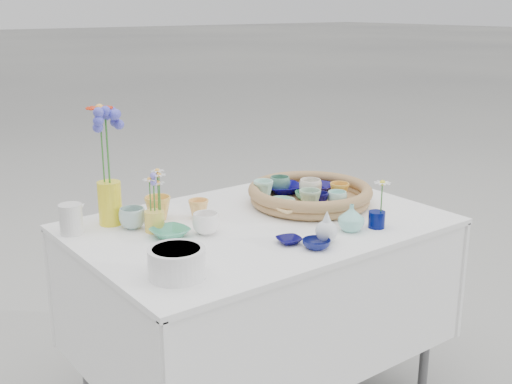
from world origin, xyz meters
TOP-DOWN VIEW (x-y plane):
  - wicker_tray at (0.28, 0.05)m, footprint 0.47×0.47m
  - tray_ceramic_0 at (0.26, 0.18)m, footprint 0.18×0.18m
  - tray_ceramic_1 at (0.39, 0.12)m, footprint 0.15×0.15m
  - tray_ceramic_2 at (0.36, -0.02)m, footprint 0.09×0.09m
  - tray_ceramic_3 at (0.28, 0.06)m, footprint 0.13×0.13m
  - tray_ceramic_4 at (0.20, -0.04)m, footprint 0.08×0.08m
  - tray_ceramic_5 at (0.13, 0.04)m, footprint 0.11×0.11m
  - tray_ceramic_6 at (0.15, 0.17)m, footprint 0.08×0.08m
  - tray_ceramic_7 at (0.31, 0.08)m, footprint 0.09×0.09m
  - tray_ceramic_8 at (0.38, 0.16)m, footprint 0.09×0.09m
  - tray_ceramic_9 at (0.25, -0.04)m, footprint 0.07×0.07m
  - tray_ceramic_10 at (0.12, -0.02)m, footprint 0.12×0.12m
  - tray_ceramic_11 at (0.30, -0.07)m, footprint 0.07×0.07m
  - tray_ceramic_12 at (0.25, 0.20)m, footprint 0.09×0.09m
  - loose_ceramic_0 at (-0.27, 0.24)m, footprint 0.12×0.12m
  - loose_ceramic_1 at (-0.15, 0.17)m, footprint 0.09×0.09m
  - loose_ceramic_2 at (-0.33, 0.06)m, footprint 0.14×0.14m
  - loose_ceramic_3 at (-0.22, 0.01)m, footprint 0.12×0.12m
  - loose_ceramic_4 at (-0.05, -0.22)m, footprint 0.09×0.09m
  - loose_ceramic_5 at (-0.39, 0.21)m, footprint 0.10×0.10m
  - loose_ceramic_6 at (-0.01, -0.31)m, footprint 0.12×0.12m
  - fluted_bowl at (-0.47, -0.24)m, footprint 0.17×0.17m
  - bud_vase_paleblue at (0.05, -0.29)m, footprint 0.10×0.10m
  - bud_vase_seafoam at (0.19, -0.26)m, footprint 0.12×0.12m
  - bud_vase_cobalt at (0.29, -0.29)m, footprint 0.07×0.07m
  - single_daisy at (0.30, -0.29)m, footprint 0.08×0.08m
  - tall_vase_yellow at (-0.43, 0.29)m, footprint 0.09×0.09m
  - gerbera at (-0.44, 0.30)m, footprint 0.13×0.13m
  - hydrangea at (-0.43, 0.28)m, footprint 0.09×0.09m
  - white_pitcher at (-0.57, 0.28)m, footprint 0.11×0.08m
  - daisy_cup at (-0.34, 0.13)m, footprint 0.07×0.07m
  - daisy_posy at (-0.33, 0.14)m, footprint 0.09×0.09m

SIDE VIEW (x-z plane):
  - loose_ceramic_4 at x=-0.05m, z-range 0.77..0.78m
  - loose_ceramic_6 at x=-0.01m, z-range 0.77..0.79m
  - loose_ceramic_2 at x=-0.33m, z-range 0.77..0.79m
  - bud_vase_cobalt at x=0.29m, z-range 0.77..0.82m
  - tray_ceramic_8 at x=0.38m, z-range 0.78..0.81m
  - tray_ceramic_10 at x=0.12m, z-range 0.78..0.81m
  - tray_ceramic_1 at x=0.39m, z-range 0.78..0.81m
  - tray_ceramic_3 at x=0.28m, z-range 0.78..0.81m
  - tray_ceramic_5 at x=0.13m, z-range 0.78..0.81m
  - loose_ceramic_1 at x=-0.15m, z-range 0.77..0.83m
  - tray_ceramic_0 at x=0.26m, z-range 0.78..0.82m
  - daisy_cup at x=-0.34m, z-range 0.77..0.84m
  - loose_ceramic_5 at x=-0.39m, z-range 0.77..0.84m
  - loose_ceramic_3 at x=-0.22m, z-range 0.77..0.84m
  - wicker_tray at x=0.28m, z-range 0.77..0.84m
  - fluted_bowl at x=-0.47m, z-range 0.77..0.85m
  - loose_ceramic_0 at x=-0.27m, z-range 0.77..0.85m
  - bud_vase_seafoam at x=0.19m, z-range 0.77..0.86m
  - tray_ceramic_9 at x=0.25m, z-range 0.78..0.84m
  - tray_ceramic_11 at x=0.30m, z-range 0.78..0.84m
  - tray_ceramic_12 at x=0.25m, z-range 0.78..0.85m
  - white_pitcher at x=-0.57m, z-range 0.77..0.87m
  - tray_ceramic_2 at x=0.36m, z-range 0.78..0.85m
  - tray_ceramic_7 at x=0.31m, z-range 0.78..0.85m
  - tray_ceramic_6 at x=0.15m, z-range 0.78..0.85m
  - tray_ceramic_4 at x=0.20m, z-range 0.78..0.86m
  - bud_vase_paleblue at x=0.05m, z-range 0.77..0.88m
  - tall_vase_yellow at x=-0.43m, z-range 0.77..0.92m
  - single_daisy at x=0.30m, z-range 0.81..0.93m
  - daisy_posy at x=-0.33m, z-range 0.84..0.98m
  - hydrangea at x=-0.43m, z-range 0.87..1.18m
  - gerbera at x=-0.44m, z-range 0.91..1.18m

